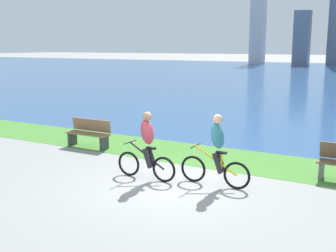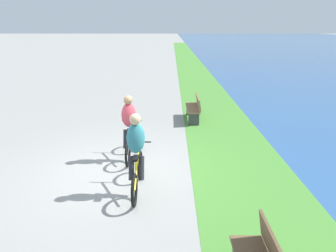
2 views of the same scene
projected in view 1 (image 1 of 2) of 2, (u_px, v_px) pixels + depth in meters
ground_plane at (170, 185)px, 9.83m from camera, size 300.00×300.00×0.00m
grass_strip_bayside at (217, 157)px, 12.27m from camera, size 120.00×2.42×0.01m
cyclist_lead at (147, 146)px, 10.11m from camera, size 1.63×0.52×1.66m
cyclist_trailing at (216, 151)px, 9.63m from camera, size 1.73×0.52×1.68m
bench_far_along_path at (89, 133)px, 13.42m from camera, size 1.50×0.47×0.90m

